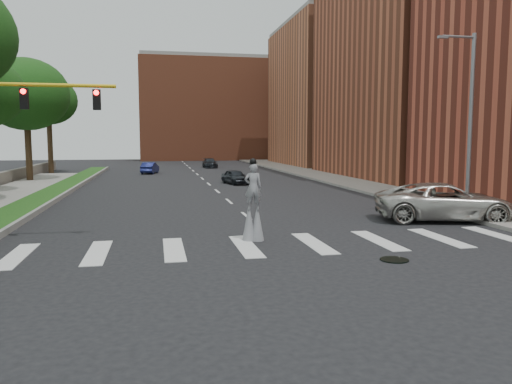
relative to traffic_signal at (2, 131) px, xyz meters
The scene contains 17 objects.
ground_plane 11.04m from the traffic_signal, 17.05° to the right, with size 160.00×160.00×0.00m, color black.
grass_median 17.56m from the traffic_signal, 95.77° to the left, with size 2.00×60.00×0.25m, color #194413.
median_curb 17.48m from the traffic_signal, 92.25° to the left, with size 0.20×60.00×0.28m, color gray.
sidewalk_right 31.58m from the traffic_signal, 44.64° to the left, with size 5.00×90.00×0.18m, color gray.
manhole 14.33m from the traffic_signal, 21.36° to the right, with size 0.90×0.90×0.04m, color black.
building_mid 42.43m from the traffic_signal, 40.35° to the left, with size 16.00×22.00×24.00m, color #9B4C30.
building_far 60.38m from the traffic_signal, 58.07° to the left, with size 16.00×22.00×20.00m, color #BD6945.
building_backdrop 76.80m from the traffic_signal, 78.12° to the left, with size 26.00×14.00×18.00m, color #9B4C30.
streetlight 20.91m from the traffic_signal, ahead, with size 2.05×0.20×9.00m.
traffic_signal is the anchor object (origin of this frame).
stilt_performer 9.46m from the traffic_signal, ahead, with size 0.84×0.56×3.14m.
suv_crossing 19.14m from the traffic_signal, ahead, with size 2.97×6.43×1.79m, color #BBB8B0.
car_near 25.82m from the traffic_signal, 61.96° to the left, with size 1.47×3.66×1.25m, color black.
car_mid 37.73m from the traffic_signal, 82.78° to the left, with size 1.32×3.78×1.25m, color navy.
car_far 48.75m from the traffic_signal, 75.16° to the left, with size 1.71×4.21×1.22m, color black.
tree_4 29.12m from the traffic_signal, 101.47° to the left, with size 7.47×7.47×10.94m.
tree_5 40.57m from the traffic_signal, 98.78° to the left, with size 6.28×6.28×10.75m.
Camera 1 is at (-4.42, -16.43, 3.88)m, focal length 35.00 mm.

